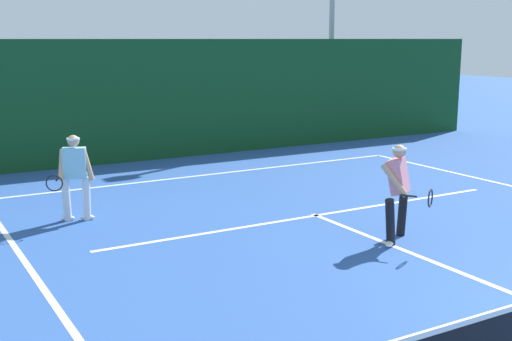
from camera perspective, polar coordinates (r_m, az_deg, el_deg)
name	(u,v)px	position (r m, az deg, el deg)	size (l,w,h in m)	color
court_line_baseline_far	(212,174)	(16.15, -3.82, -0.32)	(10.59, 0.10, 0.01)	white
court_line_service	(316,215)	(12.44, 5.27, -3.91)	(8.63, 0.10, 0.01)	white
court_line_centre	(436,263)	(10.19, 15.40, -7.76)	(0.10, 6.40, 0.01)	white
player_near	(398,189)	(10.91, 12.29, -1.55)	(0.96, 1.08, 1.61)	black
player_far	(75,174)	(12.31, -15.51, -0.30)	(0.95, 0.82, 1.58)	silver
tennis_ball	(403,196)	(14.09, 12.71, -2.20)	(0.07, 0.07, 0.07)	#D1E033
back_fence_windscreen	(169,99)	(18.29, -7.56, 6.16)	(22.32, 0.12, 3.27)	#12431F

